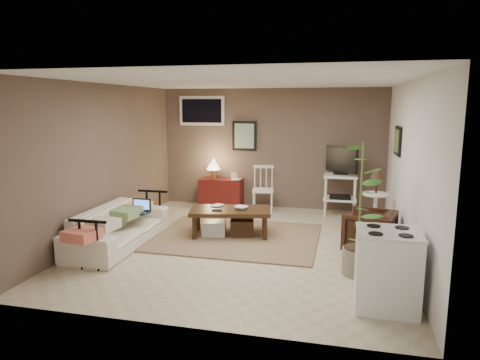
% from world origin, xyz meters
% --- Properties ---
extents(floor, '(5.00, 5.00, 0.00)m').
position_xyz_m(floor, '(0.00, 0.00, 0.00)').
color(floor, '#C1B293').
rests_on(floor, ground).
extents(art_back, '(0.50, 0.03, 0.60)m').
position_xyz_m(art_back, '(-0.55, 2.48, 1.45)').
color(art_back, black).
extents(art_right, '(0.03, 0.60, 0.45)m').
position_xyz_m(art_right, '(2.23, 1.05, 1.52)').
color(art_right, black).
extents(window, '(0.96, 0.03, 0.60)m').
position_xyz_m(window, '(-1.45, 2.48, 1.95)').
color(window, white).
extents(rug, '(2.56, 2.06, 0.02)m').
position_xyz_m(rug, '(-0.20, 0.29, 0.01)').
color(rug, '#81624B').
rests_on(rug, floor).
extents(coffee_table, '(1.36, 0.88, 0.48)m').
position_xyz_m(coffee_table, '(-0.31, 0.34, 0.26)').
color(coffee_table, '#321F0D').
rests_on(coffee_table, floor).
extents(sofa, '(0.57, 1.97, 0.77)m').
position_xyz_m(sofa, '(-1.80, -0.47, 0.38)').
color(sofa, beige).
rests_on(sofa, floor).
extents(sofa_pillows, '(0.38, 1.87, 0.13)m').
position_xyz_m(sofa_pillows, '(-1.75, -0.70, 0.47)').
color(sofa_pillows, beige).
rests_on(sofa_pillows, sofa).
extents(sofa_end_rails, '(0.53, 1.97, 0.66)m').
position_xyz_m(sofa_end_rails, '(-1.69, -0.47, 0.33)').
color(sofa_end_rails, black).
rests_on(sofa_end_rails, floor).
extents(laptop, '(0.30, 0.22, 0.21)m').
position_xyz_m(laptop, '(-1.61, -0.13, 0.50)').
color(laptop, black).
rests_on(laptop, sofa).
extents(red_console, '(0.87, 0.39, 1.01)m').
position_xyz_m(red_console, '(-1.01, 2.29, 0.35)').
color(red_console, maroon).
rests_on(red_console, floor).
extents(spindle_chair, '(0.46, 0.46, 0.89)m').
position_xyz_m(spindle_chair, '(-0.09, 2.09, 0.42)').
color(spindle_chair, white).
rests_on(spindle_chair, floor).
extents(tv_stand, '(0.61, 0.59, 1.30)m').
position_xyz_m(tv_stand, '(1.39, 2.15, 0.69)').
color(tv_stand, white).
rests_on(tv_stand, floor).
extents(side_table, '(0.41, 0.41, 1.11)m').
position_xyz_m(side_table, '(1.94, 1.05, 0.69)').
color(side_table, white).
rests_on(side_table, floor).
extents(armchair, '(0.76, 0.79, 0.67)m').
position_xyz_m(armchair, '(1.80, 0.07, 0.33)').
color(armchair, black).
rests_on(armchair, floor).
extents(potted_plant, '(0.42, 0.42, 1.67)m').
position_xyz_m(potted_plant, '(1.62, -0.80, 0.89)').
color(potted_plant, gray).
rests_on(potted_plant, floor).
extents(stove, '(0.63, 0.59, 0.83)m').
position_xyz_m(stove, '(1.87, -1.64, 0.41)').
color(stove, white).
rests_on(stove, floor).
extents(bowl, '(0.21, 0.10, 0.21)m').
position_xyz_m(bowl, '(-0.13, 0.36, 0.55)').
color(bowl, '#321F0D').
rests_on(bowl, coffee_table).
extents(book_table, '(0.16, 0.06, 0.22)m').
position_xyz_m(book_table, '(-0.64, 0.52, 0.56)').
color(book_table, '#321F0D').
rests_on(book_table, coffee_table).
extents(book_console, '(0.16, 0.05, 0.22)m').
position_xyz_m(book_console, '(-0.74, 2.24, 0.69)').
color(book_console, '#321F0D').
rests_on(book_console, red_console).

